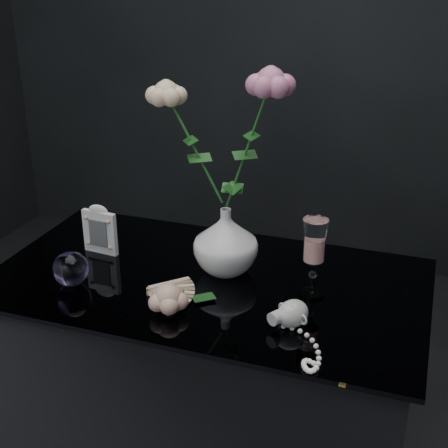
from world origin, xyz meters
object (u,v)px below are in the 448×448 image
at_px(picture_frame, 100,229).
at_px(paperweight, 71,269).
at_px(loose_rose, 168,298).
at_px(vase, 226,241).
at_px(pearl_jar, 293,312).
at_px(wine_glass, 314,258).

xyz_separation_m(picture_frame, paperweight, (0.02, -0.18, -0.03)).
bearing_deg(loose_rose, vase, 65.61).
height_order(vase, loose_rose, vase).
distance_m(paperweight, pearl_jar, 0.54).
xyz_separation_m(vase, wine_glass, (0.23, -0.05, 0.01)).
relative_size(paperweight, loose_rose, 0.44).
xyz_separation_m(vase, picture_frame, (-0.34, -0.01, -0.02)).
bearing_deg(wine_glass, pearl_jar, -95.12).
height_order(vase, picture_frame, vase).
bearing_deg(vase, loose_rose, -104.94).
relative_size(picture_frame, paperweight, 1.60).
xyz_separation_m(wine_glass, loose_rose, (-0.28, -0.17, -0.06)).
bearing_deg(wine_glass, vase, 168.68).
relative_size(paperweight, pearl_jar, 0.39).
bearing_deg(paperweight, wine_glass, 14.39).
bearing_deg(pearl_jar, picture_frame, -166.41).
distance_m(wine_glass, pearl_jar, 0.15).
xyz_separation_m(paperweight, loose_rose, (0.27, -0.03, -0.01)).
xyz_separation_m(wine_glass, paperweight, (-0.55, -0.14, -0.05)).
bearing_deg(loose_rose, wine_glass, 21.95).
bearing_deg(picture_frame, wine_glass, 1.80).
distance_m(vase, picture_frame, 0.34).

